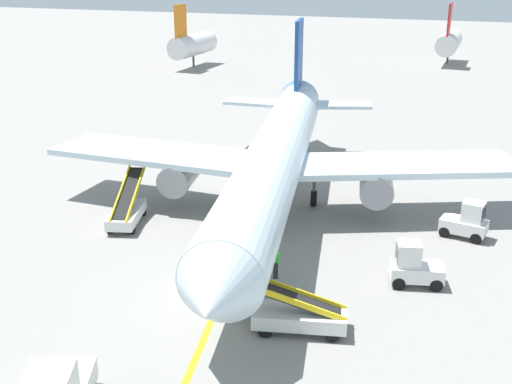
# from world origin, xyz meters

# --- Properties ---
(ground_plane) EXTENTS (300.00, 300.00, 0.00)m
(ground_plane) POSITION_xyz_m (0.00, 0.00, 0.00)
(ground_plane) COLOR gray
(taxi_line_yellow) EXTENTS (16.82, 78.34, 0.01)m
(taxi_line_yellow) POSITION_xyz_m (-0.76, 5.00, 0.00)
(taxi_line_yellow) COLOR yellow
(taxi_line_yellow) RESTS_ON ground
(airliner) EXTENTS (27.99, 35.10, 10.10)m
(airliner) POSITION_xyz_m (-0.88, 10.75, 3.42)
(airliner) COLOR silver
(airliner) RESTS_ON ground
(baggage_tug_near_wing) EXTENTS (2.59, 1.71, 2.10)m
(baggage_tug_near_wing) POSITION_xyz_m (10.04, 10.94, 0.93)
(baggage_tug_near_wing) COLOR silver
(baggage_tug_near_wing) RESTS_ON ground
(baggage_tug_by_cargo_door) EXTENTS (2.65, 1.87, 2.10)m
(baggage_tug_by_cargo_door) POSITION_xyz_m (8.08, 4.47, 0.93)
(baggage_tug_by_cargo_door) COLOR silver
(baggage_tug_by_cargo_door) RESTS_ON ground
(belt_loader_forward_hold) EXTENTS (2.68, 5.15, 2.59)m
(belt_loader_forward_hold) POSITION_xyz_m (-8.24, 6.12, 0.78)
(belt_loader_forward_hold) COLOR silver
(belt_loader_forward_hold) RESTS_ON ground
(belt_loader_aft_hold) EXTENTS (5.16, 2.40, 2.59)m
(belt_loader_aft_hold) POSITION_xyz_m (4.20, -1.19, 0.78)
(belt_loader_aft_hold) COLOR silver
(belt_loader_aft_hold) RESTS_ON ground
(ground_crew_marshaller) EXTENTS (0.36, 0.24, 1.70)m
(ground_crew_marshaller) POSITION_xyz_m (1.92, 2.79, 0.91)
(ground_crew_marshaller) COLOR #26262D
(ground_crew_marshaller) RESTS_ON ground
(safety_cone_nose_left) EXTENTS (0.36, 0.36, 0.44)m
(safety_cone_nose_left) POSITION_xyz_m (5.11, 15.70, 0.22)
(safety_cone_nose_left) COLOR orange
(safety_cone_nose_left) RESTS_ON ground
(safety_cone_wingtip_left) EXTENTS (0.36, 0.36, 0.44)m
(safety_cone_wingtip_left) POSITION_xyz_m (-0.18, -0.28, 0.22)
(safety_cone_wingtip_left) COLOR orange
(safety_cone_wingtip_left) RESTS_ON ground
(distant_aircraft_far_left) EXTENTS (3.00, 10.10, 8.80)m
(distant_aircraft_far_left) POSITION_xyz_m (-30.01, 58.92, 3.22)
(distant_aircraft_far_left) COLOR silver
(distant_aircraft_far_left) RESTS_ON ground
(distant_aircraft_mid_left) EXTENTS (3.00, 10.10, 8.80)m
(distant_aircraft_mid_left) POSITION_xyz_m (3.41, 74.75, 3.22)
(distant_aircraft_mid_left) COLOR silver
(distant_aircraft_mid_left) RESTS_ON ground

